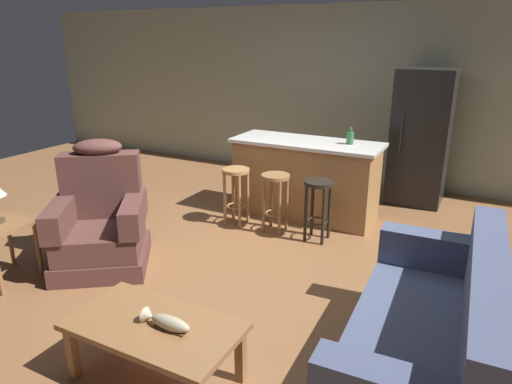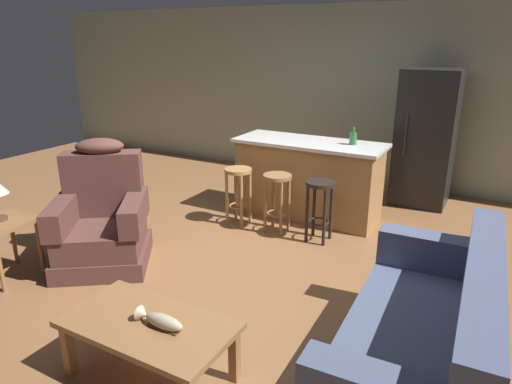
% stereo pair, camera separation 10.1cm
% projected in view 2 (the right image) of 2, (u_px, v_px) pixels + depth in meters
% --- Properties ---
extents(ground_plane, '(12.00, 12.00, 0.00)m').
position_uv_depth(ground_plane, '(254.00, 258.00, 4.63)').
color(ground_plane, brown).
extents(back_wall, '(12.00, 0.05, 2.60)m').
position_uv_depth(back_wall, '(356.00, 96.00, 6.80)').
color(back_wall, '#9EA88E').
rests_on(back_wall, ground_plane).
extents(coffee_table, '(1.10, 0.60, 0.42)m').
position_uv_depth(coffee_table, '(149.00, 329.00, 2.90)').
color(coffee_table, olive).
rests_on(coffee_table, ground_plane).
extents(fish_figurine, '(0.34, 0.10, 0.10)m').
position_uv_depth(fish_figurine, '(160.00, 321.00, 2.82)').
color(fish_figurine, '#4C3823').
rests_on(fish_figurine, coffee_table).
extents(couch, '(0.91, 1.93, 0.94)m').
position_uv_depth(couch, '(425.00, 342.00, 2.81)').
color(couch, '#4C5675').
rests_on(couch, ground_plane).
extents(recliner_near_lamp, '(1.17, 1.17, 1.20)m').
position_uv_depth(recliner_near_lamp, '(103.00, 221.00, 4.45)').
color(recliner_near_lamp, brown).
rests_on(recliner_near_lamp, ground_plane).
extents(end_table, '(0.48, 0.48, 0.56)m').
position_uv_depth(end_table, '(3.00, 231.00, 4.13)').
color(end_table, olive).
rests_on(end_table, ground_plane).
extents(kitchen_island, '(1.80, 0.70, 0.95)m').
position_uv_depth(kitchen_island, '(308.00, 179.00, 5.60)').
color(kitchen_island, '#9E7042').
rests_on(kitchen_island, ground_plane).
extents(bar_stool_left, '(0.32, 0.32, 0.68)m').
position_uv_depth(bar_stool_left, '(238.00, 186.00, 5.36)').
color(bar_stool_left, '#A87A47').
rests_on(bar_stool_left, ground_plane).
extents(bar_stool_middle, '(0.32, 0.32, 0.68)m').
position_uv_depth(bar_stool_middle, '(277.00, 192.00, 5.13)').
color(bar_stool_middle, olive).
rests_on(bar_stool_middle, ground_plane).
extents(bar_stool_right, '(0.32, 0.32, 0.68)m').
position_uv_depth(bar_stool_right, '(320.00, 200.00, 4.89)').
color(bar_stool_right, black).
rests_on(bar_stool_right, ground_plane).
extents(refrigerator, '(0.70, 0.69, 1.76)m').
position_uv_depth(refrigerator, '(426.00, 138.00, 5.94)').
color(refrigerator, black).
rests_on(refrigerator, ground_plane).
extents(bottle_tall_green, '(0.08, 0.08, 0.20)m').
position_uv_depth(bottle_tall_green, '(353.00, 138.00, 5.25)').
color(bottle_tall_green, '#2D6B38').
rests_on(bottle_tall_green, kitchen_island).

